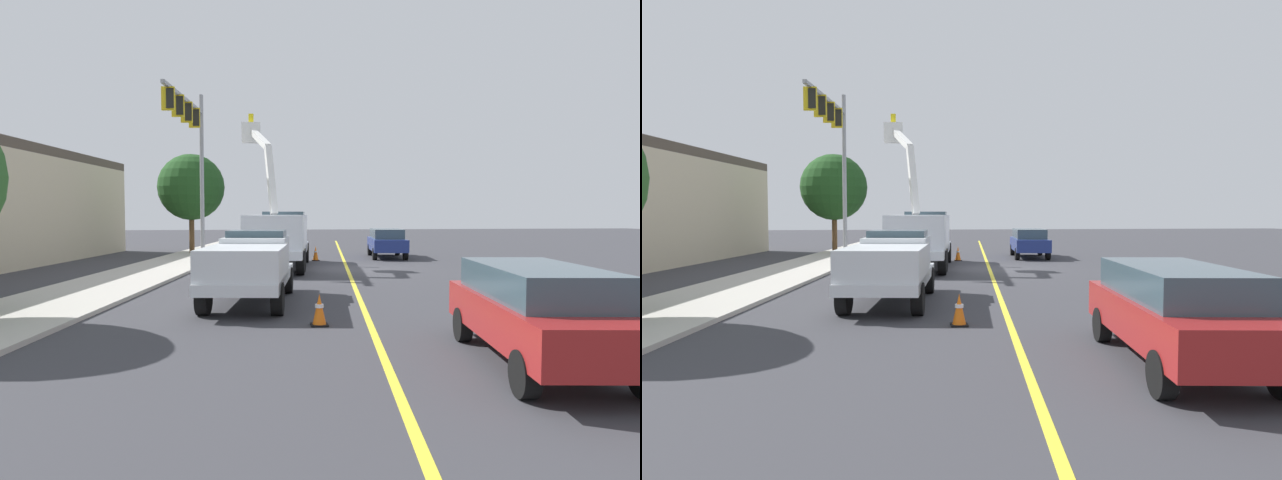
# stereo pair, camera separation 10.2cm
# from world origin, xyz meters

# --- Properties ---
(ground) EXTENTS (120.00, 120.00, 0.00)m
(ground) POSITION_xyz_m (0.00, 0.00, 0.00)
(ground) COLOR #38383D
(sidewalk_far_side) EXTENTS (59.97, 11.19, 0.12)m
(sidewalk_far_side) POSITION_xyz_m (1.11, 8.66, 0.06)
(sidewalk_far_side) COLOR #B2ADA3
(sidewalk_far_side) RESTS_ON ground
(lane_centre_stripe) EXTENTS (49.62, 6.50, 0.01)m
(lane_centre_stripe) POSITION_xyz_m (0.00, 0.00, 0.00)
(lane_centre_stripe) COLOR yellow
(lane_centre_stripe) RESTS_ON ground
(utility_bucket_truck) EXTENTS (8.45, 3.52, 7.42)m
(utility_bucket_truck) POSITION_xyz_m (0.92, 3.14, 1.62)
(utility_bucket_truck) COLOR white
(utility_bucket_truck) RESTS_ON ground
(service_pickup_truck) EXTENTS (5.82, 2.79, 2.06)m
(service_pickup_truck) POSITION_xyz_m (-8.79, 4.35, 1.12)
(service_pickup_truck) COLOR silver
(service_pickup_truck) RESTS_ON ground
(passing_minivan) EXTENTS (5.00, 2.49, 1.69)m
(passing_minivan) POSITION_xyz_m (6.01, -3.39, 0.97)
(passing_minivan) COLOR navy
(passing_minivan) RESTS_ON ground
(trailing_sedan) EXTENTS (5.00, 2.49, 1.69)m
(trailing_sedan) POSITION_xyz_m (-15.50, -0.63, 0.97)
(trailing_sedan) COLOR maroon
(trailing_sedan) RESTS_ON ground
(traffic_cone_leading) EXTENTS (0.40, 0.40, 0.74)m
(traffic_cone_leading) POSITION_xyz_m (-12.04, 2.74, 0.37)
(traffic_cone_leading) COLOR black
(traffic_cone_leading) RESTS_ON ground
(traffic_cone_mid_front) EXTENTS (0.40, 0.40, 0.80)m
(traffic_cone_mid_front) POSITION_xyz_m (4.41, 1.00, 0.40)
(traffic_cone_mid_front) COLOR black
(traffic_cone_mid_front) RESTS_ON ground
(traffic_signal_mast) EXTENTS (6.78, 1.15, 8.99)m
(traffic_signal_mast) POSITION_xyz_m (2.87, 7.41, 6.38)
(traffic_signal_mast) COLOR gray
(traffic_signal_mast) RESTS_ON ground
(street_tree_right) EXTENTS (4.15, 4.15, 6.33)m
(street_tree_right) POSITION_xyz_m (9.65, 8.30, 4.24)
(street_tree_right) COLOR brown
(street_tree_right) RESTS_ON ground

